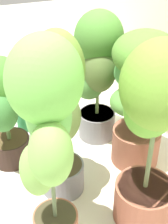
# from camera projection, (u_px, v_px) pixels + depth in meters

# --- Properties ---
(ground_plane) EXTENTS (8.00, 8.00, 0.00)m
(ground_plane) POSITION_uv_depth(u_px,v_px,m) (49.00, 188.00, 1.62)
(ground_plane) COLOR silver
(ground_plane) RESTS_ON ground
(potted_plant_front_right) EXTENTS (0.38, 0.31, 0.95)m
(potted_plant_front_right) POSITION_uv_depth(u_px,v_px,m) (48.00, 137.00, 1.04)
(potted_plant_front_right) COLOR #99553D
(potted_plant_front_right) RESTS_ON ground
(potted_plant_back_left) EXTENTS (0.41, 0.38, 0.81)m
(potted_plant_back_left) POSITION_uv_depth(u_px,v_px,m) (97.00, 67.00, 1.76)
(potted_plant_back_left) COLOR gray
(potted_plant_back_left) RESTS_ON ground
(potted_plant_back_right) EXTENTS (0.43, 0.43, 0.88)m
(potted_plant_back_right) POSITION_uv_depth(u_px,v_px,m) (153.00, 126.00, 1.21)
(potted_plant_back_right) COLOR brown
(potted_plant_back_right) RESTS_ON ground
(potted_plant_back_center) EXTENTS (0.48, 0.47, 0.77)m
(potted_plant_back_center) POSITION_uv_depth(u_px,v_px,m) (141.00, 90.00, 1.57)
(potted_plant_back_center) COLOR #97543F
(potted_plant_back_center) RESTS_ON ground
(potted_plant_center) EXTENTS (0.36, 0.31, 0.85)m
(potted_plant_center) POSITION_uv_depth(u_px,v_px,m) (59.00, 106.00, 1.36)
(potted_plant_center) COLOR slate
(potted_plant_center) RESTS_ON ground
(potted_plant_front_left) EXTENTS (0.41, 0.32, 0.65)m
(potted_plant_front_left) POSITION_uv_depth(u_px,v_px,m) (4.00, 105.00, 1.62)
(potted_plant_front_left) COLOR #2F1E18
(potted_plant_front_left) RESTS_ON ground
(nutrient_bottle) EXTENTS (0.08, 0.08, 0.25)m
(nutrient_bottle) POSITION_uv_depth(u_px,v_px,m) (22.00, 115.00, 2.00)
(nutrient_bottle) COLOR #2C8847
(nutrient_bottle) RESTS_ON ground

